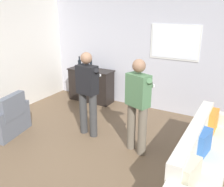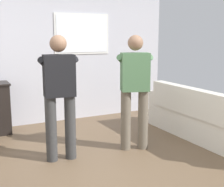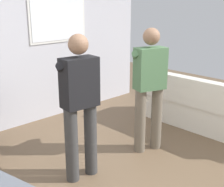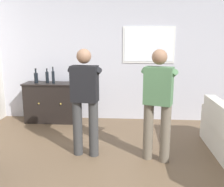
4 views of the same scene
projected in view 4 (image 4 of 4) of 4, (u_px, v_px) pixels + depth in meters
ground at (101, 178)px, 3.33m from camera, size 10.40×10.40×0.00m
wall_back_with_window at (115, 58)px, 5.62m from camera, size 5.20×0.15×2.80m
sideboard_cabinet at (53, 102)px, 5.57m from camera, size 1.24×0.49×0.88m
bottle_wine_green at (36, 77)px, 5.45m from camera, size 0.08×0.08×0.32m
bottle_liquor_amber at (53, 77)px, 5.39m from camera, size 0.06×0.06×0.36m
bottle_spirits_clear at (47, 77)px, 5.47m from camera, size 0.07×0.07×0.32m
person_standing_left at (85, 98)px, 3.83m from camera, size 0.55×0.50×1.68m
person_standing_right at (158, 100)px, 3.66m from camera, size 0.53×0.52×1.68m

